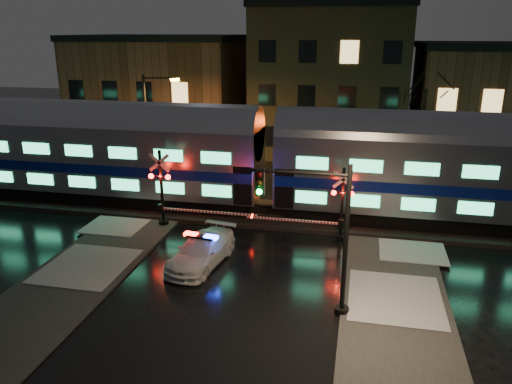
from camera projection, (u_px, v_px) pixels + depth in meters
The scene contains 13 objects.
ground at pixel (248, 253), 23.23m from camera, with size 120.00×120.00×0.00m, color black.
ballast at pixel (268, 214), 27.84m from camera, with size 90.00×4.20×0.24m, color black.
sidewalk_left at pixel (46, 302), 18.93m from camera, with size 4.00×20.00×0.12m, color #2D2D2D.
sidewalk_right at pixel (399, 346), 16.34m from camera, with size 4.00×20.00×0.12m, color #2D2D2D.
building_left at pixel (162, 93), 44.88m from camera, with size 14.00×10.00×9.00m, color brown.
building_mid at pixel (331, 82), 41.97m from camera, with size 12.00×11.00×11.50m, color brown.
building_right at pixel (495, 105), 39.37m from camera, with size 12.00×10.00×8.50m, color brown.
train at pixel (269, 157), 26.82m from camera, with size 51.00×3.12×5.92m.
police_car at pixel (201, 251), 21.95m from camera, with size 2.45×4.65×1.44m.
crossing_signal_right at pixel (334, 212), 24.14m from camera, with size 5.27×0.63×3.73m.
crossing_signal_left at pixel (168, 196), 25.80m from camera, with size 5.81×0.66×4.11m.
traffic_light at pixel (320, 237), 17.46m from camera, with size 3.66×0.68×5.67m.
streetlight at pixel (150, 124), 32.00m from camera, with size 2.42×0.25×7.25m.
Camera 1 is at (4.83, -20.65, 9.92)m, focal length 35.00 mm.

